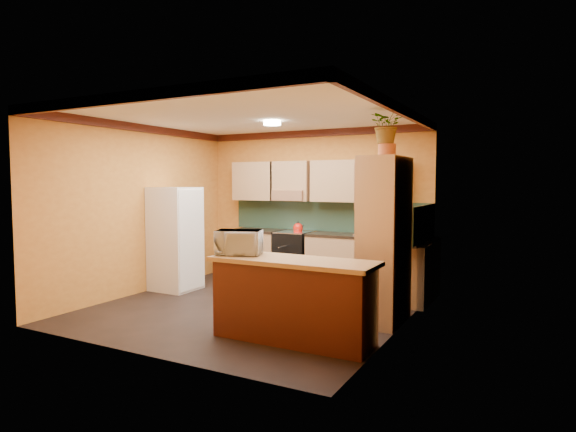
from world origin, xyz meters
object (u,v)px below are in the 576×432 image
object	(u,v)px
breakfast_bar	(293,302)
base_cabinets_back	(327,261)
stove	(294,257)
microwave	(239,242)
fridge	(175,239)
pantry	(385,240)

from	to	relation	value
breakfast_bar	base_cabinets_back	bearing A→B (deg)	105.80
stove	microwave	bearing A→B (deg)	-76.00
stove	fridge	size ratio (longest dim) A/B	0.54
stove	pantry	world-z (taller)	pantry
base_cabinets_back	breakfast_bar	size ratio (longest dim) A/B	2.03
microwave	breakfast_bar	bearing A→B (deg)	-20.95
microwave	pantry	bearing A→B (deg)	19.71
fridge	breakfast_bar	distance (m)	3.27
pantry	microwave	distance (m)	1.85
base_cabinets_back	breakfast_bar	world-z (taller)	same
stove	fridge	distance (m)	2.08
pantry	stove	bearing A→B (deg)	142.95
pantry	fridge	bearing A→B (deg)	176.72
stove	microwave	distance (m)	2.93
fridge	pantry	distance (m)	3.61
pantry	microwave	bearing A→B (deg)	-139.34
microwave	fridge	bearing A→B (deg)	126.43
base_cabinets_back	microwave	world-z (taller)	microwave
fridge	pantry	bearing A→B (deg)	-3.28
base_cabinets_back	stove	xyz separation A→B (m)	(-0.62, -0.00, 0.02)
stove	fridge	world-z (taller)	fridge
breakfast_bar	microwave	world-z (taller)	microwave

